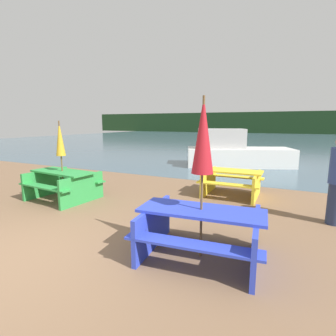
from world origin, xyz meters
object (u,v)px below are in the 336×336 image
at_px(picnic_table_yellow, 232,180).
at_px(boat, 235,152).
at_px(umbrella_crimson, 203,137).
at_px(picnic_table_blue, 201,228).
at_px(picnic_table_green, 63,182).
at_px(umbrella_gold, 60,140).

relative_size(picnic_table_yellow, boat, 0.32).
bearing_deg(umbrella_crimson, picnic_table_yellow, 95.00).
bearing_deg(umbrella_crimson, picnic_table_blue, 90.00).
height_order(picnic_table_green, umbrella_gold, umbrella_gold).
xyz_separation_m(picnic_table_yellow, umbrella_gold, (-3.97, -2.29, 1.16)).
bearing_deg(umbrella_gold, picnic_table_blue, -17.15).
bearing_deg(picnic_table_green, picnic_table_blue, -17.15).
relative_size(picnic_table_yellow, umbrella_crimson, 0.68).
relative_size(picnic_table_green, umbrella_crimson, 0.77).
xyz_separation_m(picnic_table_blue, boat, (-1.30, 8.81, 0.17)).
height_order(picnic_table_green, umbrella_crimson, umbrella_crimson).
bearing_deg(picnic_table_yellow, boat, 100.75).
distance_m(picnic_table_green, boat, 8.06).
relative_size(picnic_table_green, boat, 0.36).
bearing_deg(picnic_table_yellow, picnic_table_green, -150.05).
bearing_deg(picnic_table_blue, picnic_table_yellow, 95.00).
distance_m(picnic_table_yellow, umbrella_crimson, 3.89).
distance_m(umbrella_gold, umbrella_crimson, 4.50).
bearing_deg(picnic_table_blue, umbrella_gold, 162.85).
distance_m(picnic_table_blue, umbrella_crimson, 1.37).
height_order(picnic_table_blue, picnic_table_yellow, picnic_table_blue).
height_order(picnic_table_blue, umbrella_crimson, umbrella_crimson).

